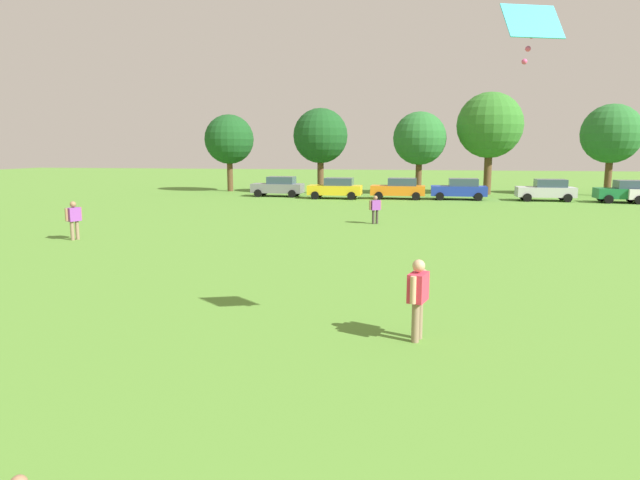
% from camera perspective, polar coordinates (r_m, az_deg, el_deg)
% --- Properties ---
extents(ground_plane, '(160.00, 160.00, 0.00)m').
position_cam_1_polar(ground_plane, '(30.71, 7.41, 1.61)').
color(ground_plane, '#568C33').
extents(adult_bystander, '(0.46, 0.80, 1.74)m').
position_cam_1_polar(adult_bystander, '(12.02, 9.82, -5.25)').
color(adult_bystander, '#8C7259').
rests_on(adult_bystander, ground).
extents(bystander_near_trees, '(0.63, 0.50, 1.52)m').
position_cam_1_polar(bystander_near_trees, '(30.58, 5.58, 3.31)').
color(bystander_near_trees, '#3F3833').
rests_on(bystander_near_trees, ground).
extents(bystander_midfield, '(0.50, 0.76, 1.71)m').
position_cam_1_polar(bystander_midfield, '(27.28, -23.51, 2.13)').
color(bystander_midfield, '#8C7259').
rests_on(bystander_midfield, ground).
extents(kite, '(1.14, 0.80, 1.07)m').
position_cam_1_polar(kite, '(11.37, 20.52, 19.56)').
color(kite, '#3FBFE5').
extents(parked_car_gray_0, '(4.30, 2.02, 1.68)m').
position_cam_1_polar(parked_car_gray_0, '(48.29, -4.19, 5.40)').
color(parked_car_gray_0, slate).
rests_on(parked_car_gray_0, ground).
extents(parked_car_yellow_1, '(4.30, 2.02, 1.68)m').
position_cam_1_polar(parked_car_yellow_1, '(45.99, 1.61, 5.24)').
color(parked_car_yellow_1, yellow).
rests_on(parked_car_yellow_1, ground).
extents(parked_car_orange_2, '(4.30, 2.02, 1.68)m').
position_cam_1_polar(parked_car_orange_2, '(46.09, 7.94, 5.16)').
color(parked_car_orange_2, orange).
rests_on(parked_car_orange_2, ground).
extents(parked_car_blue_3, '(4.30, 2.02, 1.68)m').
position_cam_1_polar(parked_car_blue_3, '(46.42, 13.87, 5.01)').
color(parked_car_blue_3, '#1E38AD').
rests_on(parked_car_blue_3, ground).
extents(parked_car_silver_4, '(4.30, 2.02, 1.68)m').
position_cam_1_polar(parked_car_silver_4, '(47.32, 21.82, 4.70)').
color(parked_car_silver_4, silver).
rests_on(parked_car_silver_4, ground).
extents(parked_car_green_5, '(4.30, 2.02, 1.68)m').
position_cam_1_polar(parked_car_green_5, '(48.24, 28.53, 4.32)').
color(parked_car_green_5, '#196B38').
rests_on(parked_car_green_5, ground).
extents(tree_far_left, '(4.62, 4.62, 7.19)m').
position_cam_1_polar(tree_far_left, '(54.85, -9.12, 9.94)').
color(tree_far_left, brown).
rests_on(tree_far_left, ground).
extents(tree_left, '(4.87, 4.87, 7.58)m').
position_cam_1_polar(tree_left, '(51.37, 0.06, 10.41)').
color(tree_left, brown).
rests_on(tree_left, ground).
extents(tree_center_left, '(4.64, 4.64, 7.22)m').
position_cam_1_polar(tree_center_left, '(51.21, 9.98, 10.00)').
color(tree_center_left, brown).
rests_on(tree_center_left, ground).
extents(tree_center_right, '(5.70, 5.70, 8.88)m').
position_cam_1_polar(tree_center_right, '(52.49, 16.70, 10.96)').
color(tree_center_right, brown).
rests_on(tree_center_right, ground).
extents(tree_right, '(4.97, 4.97, 7.75)m').
position_cam_1_polar(tree_right, '(54.53, 27.25, 9.45)').
color(tree_right, brown).
rests_on(tree_right, ground).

